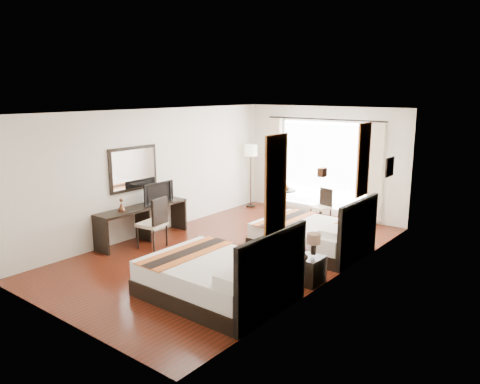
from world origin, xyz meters
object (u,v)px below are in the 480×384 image
Objects in this scene: console_desk at (143,223)px; window_chair at (321,213)px; side_table at (285,201)px; nightstand at (310,270)px; bed_near at (219,278)px; vase at (304,254)px; fruit_bowl at (286,189)px; table_lamp at (314,240)px; desk_chair at (153,232)px; floor_lamp at (251,154)px; television at (156,193)px; bed_far at (313,236)px.

console_desk is 2.57× the size of window_chair.
nightstand is at bearing -52.03° from side_table.
side_table is at bearing 111.97° from bed_near.
bed_near is at bearing -124.96° from vase.
fruit_bowl is 1.37m from window_chair.
table_lamp is at bearing 81.64° from vase.
floor_lamp reaches higher than desk_chair.
desk_chair reaches higher than table_lamp.
desk_chair is 0.62× the size of floor_lamp.
floor_lamp is at bearing -176.73° from fruit_bowl.
desk_chair is (0.55, -0.20, -0.05)m from console_desk.
floor_lamp is 1.61m from side_table.
television reaches higher than nightstand.
bed_near reaches higher than fruit_bowl.
console_desk is at bearing -29.35° from desk_chair.
floor_lamp reaches higher than side_table.
bed_far is at bearing -154.03° from desk_chair.
nightstand is 4.68m from side_table.
table_lamp reaches higher than side_table.
television reaches higher than fruit_bowl.
bed_near is at bearing -116.33° from television.
television is (-4.00, 0.18, 0.76)m from nightstand.
television is at bearing -24.20° from window_chair.
vase is at bearing -53.62° from side_table.
console_desk is at bearing -90.41° from floor_lamp.
bed_near is 2.80m from desk_chair.
bed_near is 2.59× the size of window_chair.
fruit_bowl is (-2.87, 3.89, 0.07)m from vase.
window_chair is at bearing 116.50° from table_lamp.
television is (-4.02, 0.13, 0.24)m from table_lamp.
bed_near reaches higher than side_table.
television is 3.79× the size of fruit_bowl.
vase reaches higher than nightstand.
nightstand is at bearing 86.16° from vase.
console_desk is at bearing 176.98° from television.
bed_near is 1.46m from vase.
television is at bearing 177.39° from nightstand.
window_chair is (1.26, -0.35, -0.05)m from side_table.
bed_far is 9.75× the size of fruit_bowl.
console_desk is at bearing -152.38° from bed_far.
table_lamp is at bearing 3.76° from console_desk.
bed_near is 1.05× the size of bed_far.
floor_lamp is 1.38m from fruit_bowl.
table_lamp reaches higher than nightstand.
nightstand is 3.19× the size of vase.
fruit_bowl is at bearing 112.02° from bed_near.
fruit_bowl is (-2.10, 2.21, 0.34)m from bed_far.
floor_lamp is at bearing -177.08° from side_table.
desk_chair is (-2.68, -1.90, 0.02)m from bed_far.
table_lamp is 0.31m from vase.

